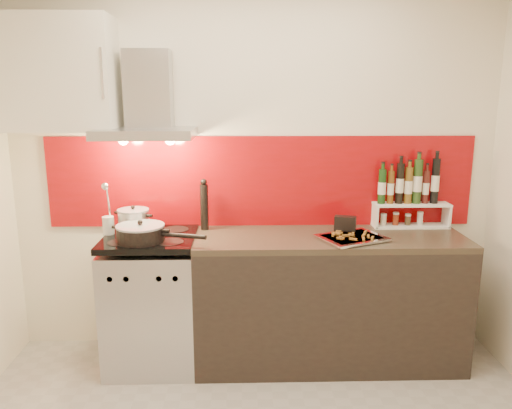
{
  "coord_description": "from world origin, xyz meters",
  "views": [
    {
      "loc": [
        -0.08,
        -2.09,
        1.83
      ],
      "look_at": [
        0.0,
        0.95,
        1.15
      ],
      "focal_mm": 35.0,
      "sensor_mm": 36.0,
      "label": 1
    }
  ],
  "objects_px": {
    "counter": "(328,298)",
    "saute_pan": "(142,233)",
    "stock_pot": "(134,220)",
    "baking_tray": "(352,238)",
    "range_stove": "(153,302)",
    "pepper_mill": "(204,205)"
  },
  "relations": [
    {
      "from": "counter",
      "to": "saute_pan",
      "type": "xyz_separation_m",
      "value": [
        -1.23,
        -0.13,
        0.51
      ]
    },
    {
      "from": "stock_pot",
      "to": "saute_pan",
      "type": "xyz_separation_m",
      "value": [
        0.1,
        -0.23,
        -0.02
      ]
    },
    {
      "from": "baking_tray",
      "to": "range_stove",
      "type": "bearing_deg",
      "value": 175.78
    },
    {
      "from": "pepper_mill",
      "to": "counter",
      "type": "bearing_deg",
      "value": -11.85
    },
    {
      "from": "counter",
      "to": "pepper_mill",
      "type": "distance_m",
      "value": 1.07
    },
    {
      "from": "counter",
      "to": "baking_tray",
      "type": "relative_size",
      "value": 3.65
    },
    {
      "from": "saute_pan",
      "to": "baking_tray",
      "type": "distance_m",
      "value": 1.35
    },
    {
      "from": "pepper_mill",
      "to": "stock_pot",
      "type": "bearing_deg",
      "value": -170.28
    },
    {
      "from": "pepper_mill",
      "to": "range_stove",
      "type": "bearing_deg",
      "value": -152.38
    },
    {
      "from": "baking_tray",
      "to": "stock_pot",
      "type": "bearing_deg",
      "value": 172.14
    },
    {
      "from": "range_stove",
      "to": "saute_pan",
      "type": "relative_size",
      "value": 1.57
    },
    {
      "from": "range_stove",
      "to": "pepper_mill",
      "type": "relative_size",
      "value": 2.54
    },
    {
      "from": "stock_pot",
      "to": "saute_pan",
      "type": "distance_m",
      "value": 0.25
    },
    {
      "from": "saute_pan",
      "to": "baking_tray",
      "type": "xyz_separation_m",
      "value": [
        1.35,
        0.03,
        -0.05
      ]
    },
    {
      "from": "range_stove",
      "to": "stock_pot",
      "type": "height_order",
      "value": "stock_pot"
    },
    {
      "from": "range_stove",
      "to": "baking_tray",
      "type": "relative_size",
      "value": 1.84
    },
    {
      "from": "stock_pot",
      "to": "pepper_mill",
      "type": "bearing_deg",
      "value": 9.72
    },
    {
      "from": "stock_pot",
      "to": "baking_tray",
      "type": "relative_size",
      "value": 0.43
    },
    {
      "from": "pepper_mill",
      "to": "baking_tray",
      "type": "height_order",
      "value": "pepper_mill"
    },
    {
      "from": "stock_pot",
      "to": "baking_tray",
      "type": "distance_m",
      "value": 1.46
    },
    {
      "from": "baking_tray",
      "to": "saute_pan",
      "type": "bearing_deg",
      "value": -178.88
    },
    {
      "from": "range_stove",
      "to": "pepper_mill",
      "type": "height_order",
      "value": "pepper_mill"
    }
  ]
}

